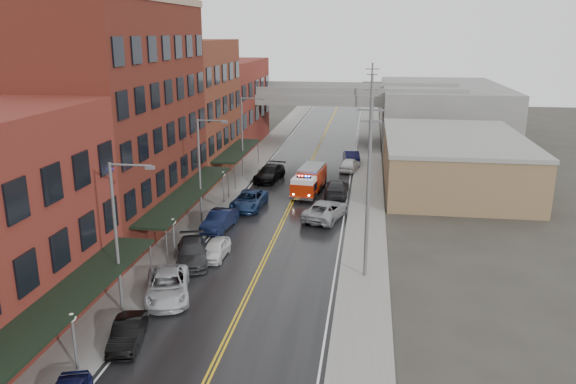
{
  "coord_description": "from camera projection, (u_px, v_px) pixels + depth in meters",
  "views": [
    {
      "loc": [
        7.11,
        -19.99,
        15.84
      ],
      "look_at": [
        0.62,
        24.4,
        3.0
      ],
      "focal_mm": 35.0,
      "sensor_mm": 36.0,
      "label": 1
    }
  ],
  "objects": [
    {
      "name": "utility_pole_2",
      "position": [
        371.0,
        107.0,
        73.95
      ],
      "size": [
        1.8,
        0.24,
        12.0
      ],
      "color": "#59595B",
      "rests_on": "ground"
    },
    {
      "name": "parked_car_left_6",
      "position": [
        249.0,
        200.0,
        52.06
      ],
      "size": [
        2.91,
        5.82,
        1.58
      ],
      "primitive_type": "imported",
      "rotation": [
        0.0,
        0.0,
        -0.05
      ],
      "color": "#14274C",
      "rests_on": "ground"
    },
    {
      "name": "brick_building_far",
      "position": [
        225.0,
        104.0,
        79.74
      ],
      "size": [
        9.0,
        20.0,
        12.0
      ],
      "primitive_type": "cube",
      "color": "maroon",
      "rests_on": "ground"
    },
    {
      "name": "road",
      "position": [
        290.0,
        206.0,
        52.9
      ],
      "size": [
        11.0,
        160.0,
        0.02
      ],
      "primitive_type": "cube",
      "color": "black",
      "rests_on": "ground"
    },
    {
      "name": "parked_car_left_3",
      "position": [
        192.0,
        252.0,
        39.78
      ],
      "size": [
        3.63,
        5.7,
        1.54
      ],
      "primitive_type": "imported",
      "rotation": [
        0.0,
        0.0,
        0.3
      ],
      "color": "#29292B",
      "rests_on": "ground"
    },
    {
      "name": "parked_car_left_2",
      "position": [
        167.0,
        286.0,
        34.52
      ],
      "size": [
        4.18,
        6.13,
        1.56
      ],
      "primitive_type": "imported",
      "rotation": [
        0.0,
        0.0,
        0.31
      ],
      "color": "#B0B4B9",
      "rests_on": "ground"
    },
    {
      "name": "awning_1",
      "position": [
        189.0,
        193.0,
        46.46
      ],
      "size": [
        2.6,
        18.0,
        3.09
      ],
      "color": "black",
      "rests_on": "ground"
    },
    {
      "name": "parked_car_left_7",
      "position": [
        270.0,
        173.0,
        61.93
      ],
      "size": [
        3.21,
        5.98,
        1.65
      ],
      "primitive_type": "imported",
      "rotation": [
        0.0,
        0.0,
        -0.16
      ],
      "color": "black",
      "rests_on": "ground"
    },
    {
      "name": "brick_building_c",
      "position": [
        186.0,
        109.0,
        62.68
      ],
      "size": [
        9.0,
        15.0,
        15.0
      ],
      "primitive_type": "cube",
      "color": "brown",
      "rests_on": "ground"
    },
    {
      "name": "globe_lamp_0",
      "position": [
        73.0,
        329.0,
        26.52
      ],
      "size": [
        0.44,
        0.44,
        3.12
      ],
      "color": "#59595B",
      "rests_on": "ground"
    },
    {
      "name": "street_lamp_2",
      "position": [
        244.0,
        132.0,
        61.9
      ],
      "size": [
        2.64,
        0.22,
        9.0
      ],
      "color": "#59595B",
      "rests_on": "ground"
    },
    {
      "name": "parked_car_right_2",
      "position": [
        350.0,
        165.0,
        66.02
      ],
      "size": [
        2.62,
        4.85,
        1.57
      ],
      "primitive_type": "imported",
      "rotation": [
        0.0,
        0.0,
        2.97
      ],
      "color": "white",
      "rests_on": "ground"
    },
    {
      "name": "parked_car_left_5",
      "position": [
        220.0,
        220.0,
        46.52
      ],
      "size": [
        2.32,
        4.98,
        1.58
      ],
      "primitive_type": "imported",
      "rotation": [
        0.0,
        0.0,
        -0.14
      ],
      "color": "black",
      "rests_on": "ground"
    },
    {
      "name": "globe_lamp_1",
      "position": [
        173.0,
        230.0,
        39.84
      ],
      "size": [
        0.44,
        0.44,
        3.12
      ],
      "color": "#59595B",
      "rests_on": "ground"
    },
    {
      "name": "curb_right",
      "position": [
        350.0,
        208.0,
        52.1
      ],
      "size": [
        0.3,
        160.0,
        0.15
      ],
      "primitive_type": "cube",
      "color": "gray",
      "rests_on": "ground"
    },
    {
      "name": "parked_car_left_4",
      "position": [
        215.0,
        249.0,
        40.66
      ],
      "size": [
        1.66,
        3.94,
        1.33
      ],
      "primitive_type": "imported",
      "rotation": [
        0.0,
        0.0,
        -0.02
      ],
      "color": "silver",
      "rests_on": "ground"
    },
    {
      "name": "right_far_block",
      "position": [
        441.0,
        111.0,
        87.35
      ],
      "size": [
        18.0,
        30.0,
        8.0
      ],
      "primitive_type": "cube",
      "color": "slate",
      "rests_on": "ground"
    },
    {
      "name": "utility_pole_0",
      "position": [
        368.0,
        186.0,
        35.9
      ],
      "size": [
        1.8,
        0.24,
        12.0
      ],
      "color": "#59595B",
      "rests_on": "ground"
    },
    {
      "name": "parked_car_right_0",
      "position": [
        326.0,
        210.0,
        49.08
      ],
      "size": [
        4.23,
        6.5,
        1.66
      ],
      "primitive_type": "imported",
      "rotation": [
        0.0,
        0.0,
        2.88
      ],
      "color": "gray",
      "rests_on": "ground"
    },
    {
      "name": "globe_lamp_2",
      "position": [
        223.0,
        180.0,
        53.16
      ],
      "size": [
        0.44,
        0.44,
        3.12
      ],
      "color": "#59595B",
      "rests_on": "ground"
    },
    {
      "name": "parked_car_right_1",
      "position": [
        337.0,
        188.0,
        56.1
      ],
      "size": [
        2.33,
        5.61,
        1.62
      ],
      "primitive_type": "imported",
      "rotation": [
        0.0,
        0.0,
        3.13
      ],
      "color": "black",
      "rests_on": "ground"
    },
    {
      "name": "brick_building_b",
      "position": [
        116.0,
        119.0,
        45.62
      ],
      "size": [
        9.0,
        20.0,
        18.0
      ],
      "primitive_type": "cube",
      "color": "#501E15",
      "rests_on": "ground"
    },
    {
      "name": "parked_car_left_1",
      "position": [
        128.0,
        333.0,
        29.35
      ],
      "size": [
        2.17,
        4.23,
        1.33
      ],
      "primitive_type": "imported",
      "rotation": [
        0.0,
        0.0,
        0.2
      ],
      "color": "black",
      "rests_on": "ground"
    },
    {
      "name": "sidewalk_right",
      "position": [
        368.0,
        209.0,
        51.87
      ],
      "size": [
        3.0,
        160.0,
        0.15
      ],
      "primitive_type": "cube",
      "color": "slate",
      "rests_on": "ground"
    },
    {
      "name": "parked_car_right_3",
      "position": [
        351.0,
        157.0,
        70.09
      ],
      "size": [
        2.4,
        5.12,
        1.62
      ],
      "primitive_type": "imported",
      "rotation": [
        0.0,
        0.0,
        3.28
      ],
      "color": "black",
      "rests_on": "ground"
    },
    {
      "name": "street_lamp_1",
      "position": [
        202.0,
        165.0,
        46.68
      ],
      "size": [
        2.64,
        0.22,
        9.0
      ],
      "color": "#59595B",
      "rests_on": "ground"
    },
    {
      "name": "tan_building",
      "position": [
        453.0,
        162.0,
        59.5
      ],
      "size": [
        14.0,
        22.0,
        5.0
      ],
      "primitive_type": "cube",
      "color": "olive",
      "rests_on": "ground"
    },
    {
      "name": "overpass",
      "position": [
        321.0,
        102.0,
        81.7
      ],
      "size": [
        40.0,
        10.0,
        7.5
      ],
      "color": "slate",
      "rests_on": "ground"
    },
    {
      "name": "awning_0",
      "position": [
        71.0,
        295.0,
        28.39
      ],
      "size": [
        2.6,
        16.0,
        3.09
      ],
      "color": "black",
      "rests_on": "ground"
    },
    {
      "name": "utility_pole_1",
      "position": [
        370.0,
        133.0,
        54.92
      ],
      "size": [
        1.8,
        0.24,
        12.0
      ],
      "color": "#59595B",
      "rests_on": "ground"
    },
    {
      "name": "fire_truck",
      "position": [
        309.0,
        180.0,
        56.66
      ],
      "size": [
        3.49,
        7.36,
        2.61
      ],
      "rotation": [
        0.0,
        0.0,
        -0.11
      ],
      "color": "#A21F07",
      "rests_on": "ground"
    },
    {
      "name": "sidewalk_left",
      "position": [
        215.0,
        202.0,
        53.9
      ],
      "size": [
        3.0,
        160.0,
        0.15
      ],
      "primitive_type": "cube",
      "color": "slate",
      "rests_on": "ground"
    },
    {
      "name": "awning_2",
      "position": [
        238.0,
        150.0,
        63.11
      ],
      "size": [
        2.6,
        13.0,
        3.09
      ],
      "color": "black",
      "rests_on": "ground"
    },
    {
      "name": "curb_left",
      "position": [
        232.0,
        203.0,
        53.67
      ],
      "size": [
        0.3,
        160.0,
        0.15
      ],
      "primitive_type": "cube",
      "color": "gray",
      "rests_on": "ground"
    },
    {
      "name": "street_lamp_0",
      "position": [
        120.0,
        229.0,
        31.46
      ],
      "size": [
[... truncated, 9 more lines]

